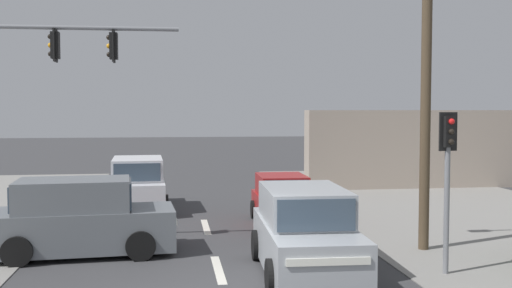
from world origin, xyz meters
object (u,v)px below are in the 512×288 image
object	(u,v)px
pedestal_signal_right_kerb	(448,165)
suv_crossing_left	(138,186)
utility_pole_midground_right	(421,57)
suv_receding_far	(80,220)
suv_oncoming_mid	(305,234)
traffic_signal_mast	(24,89)
hatchback_oncoming_near	(283,202)

from	to	relation	value
pedestal_signal_right_kerb	suv_crossing_left	distance (m)	12.08
suv_crossing_left	utility_pole_midground_right	bearing A→B (deg)	-44.40
suv_crossing_left	suv_receding_far	bearing A→B (deg)	-98.97
utility_pole_midground_right	suv_crossing_left	bearing A→B (deg)	135.60
suv_receding_far	suv_crossing_left	world-z (taller)	same
suv_oncoming_mid	traffic_signal_mast	bearing A→B (deg)	154.25
utility_pole_midground_right	hatchback_oncoming_near	world-z (taller)	utility_pole_midground_right
suv_oncoming_mid	suv_receding_far	size ratio (longest dim) A/B	0.99
traffic_signal_mast	suv_crossing_left	bearing A→B (deg)	67.34
suv_crossing_left	suv_oncoming_mid	bearing A→B (deg)	-65.71
hatchback_oncoming_near	suv_receding_far	bearing A→B (deg)	-149.85
hatchback_oncoming_near	suv_receding_far	size ratio (longest dim) A/B	0.79
pedestal_signal_right_kerb	suv_oncoming_mid	size ratio (longest dim) A/B	0.77
suv_oncoming_mid	hatchback_oncoming_near	bearing A→B (deg)	84.21
pedestal_signal_right_kerb	suv_receding_far	bearing A→B (deg)	160.08
suv_oncoming_mid	hatchback_oncoming_near	size ratio (longest dim) A/B	1.26
utility_pole_midground_right	suv_receding_far	bearing A→B (deg)	175.28
suv_oncoming_mid	suv_crossing_left	xyz separation A→B (m)	(-4.11, 9.11, 0.00)
suv_oncoming_mid	suv_receding_far	world-z (taller)	same
hatchback_oncoming_near	suv_crossing_left	bearing A→B (deg)	144.96
utility_pole_midground_right	suv_oncoming_mid	bearing A→B (deg)	-152.40
utility_pole_midground_right	traffic_signal_mast	bearing A→B (deg)	171.96
traffic_signal_mast	suv_crossing_left	size ratio (longest dim) A/B	1.30
traffic_signal_mast	suv_receding_far	size ratio (longest dim) A/B	1.29
utility_pole_midground_right	hatchback_oncoming_near	bearing A→B (deg)	124.65
traffic_signal_mast	suv_oncoming_mid	bearing A→B (deg)	-25.75
hatchback_oncoming_near	suv_crossing_left	world-z (taller)	suv_crossing_left
suv_oncoming_mid	suv_crossing_left	distance (m)	9.99
suv_receding_far	suv_crossing_left	bearing A→B (deg)	81.03
traffic_signal_mast	suv_receding_far	bearing A→B (deg)	-26.19
pedestal_signal_right_kerb	hatchback_oncoming_near	size ratio (longest dim) A/B	0.97
traffic_signal_mast	hatchback_oncoming_near	bearing A→B (deg)	20.17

